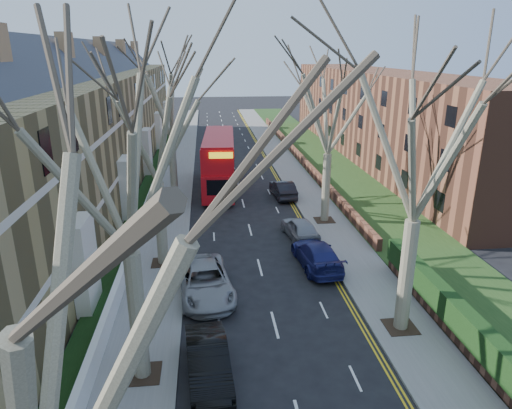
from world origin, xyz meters
name	(u,v)px	position (x,y,z in m)	size (l,w,h in m)	color
pavement_left	(178,169)	(-6.00, 39.00, 0.06)	(3.00, 102.00, 0.12)	slate
pavement_right	(288,166)	(6.00, 39.00, 0.06)	(3.00, 102.00, 0.12)	slate
terrace_left	(80,133)	(-13.65, 31.00, 5.53)	(9.70, 78.00, 13.60)	olive
flats_right	(379,115)	(17.46, 43.00, 4.98)	(13.97, 54.00, 10.00)	brown
front_wall_left	(155,186)	(-7.65, 31.00, 0.62)	(0.30, 78.00, 1.00)	white
grass_verge_right	(328,165)	(10.50, 39.00, 0.15)	(6.00, 102.00, 0.06)	#1C3A15
tree_left_mid	(120,136)	(-5.70, 6.00, 9.56)	(10.50, 10.50, 14.71)	#6D664E
tree_left_far	(153,109)	(-5.70, 16.00, 9.24)	(10.15, 10.15, 14.22)	#6D664E
tree_left_dist	(168,86)	(-5.70, 28.00, 9.56)	(10.50, 10.50, 14.71)	#6D664E
tree_right_mid	(425,121)	(5.70, 8.00, 9.56)	(10.50, 10.50, 14.71)	#6D664E
tree_right_far	(331,96)	(5.70, 22.00, 9.24)	(10.15, 10.15, 14.22)	#6D664E
double_decker_bus	(219,163)	(-1.81, 31.50, 2.41)	(3.42, 11.87, 4.88)	red
car_left_mid	(208,362)	(-3.13, 5.67, 0.75)	(1.59, 4.57, 1.50)	black
car_left_far	(205,281)	(-3.22, 12.16, 0.80)	(2.65, 5.75, 1.60)	gray
car_right_near	(317,255)	(3.37, 14.77, 0.75)	(2.11, 5.19, 1.51)	navy
car_right_mid	(300,228)	(3.25, 19.11, 0.73)	(1.73, 4.31, 1.47)	gray
car_right_far	(283,189)	(3.61, 28.31, 0.74)	(1.58, 4.52, 1.49)	black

